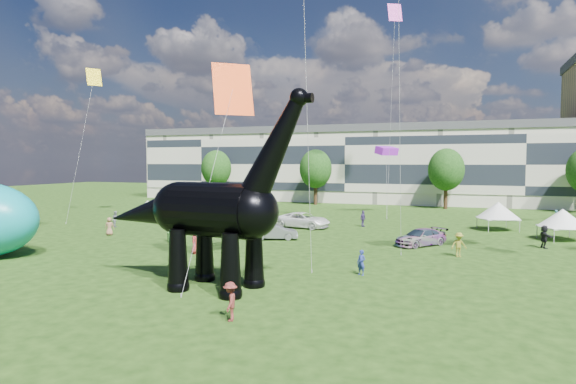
% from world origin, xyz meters
% --- Properties ---
extents(ground, '(220.00, 220.00, 0.00)m').
position_xyz_m(ground, '(0.00, 0.00, 0.00)').
color(ground, '#16330C').
rests_on(ground, ground).
extents(terrace_row, '(78.00, 11.00, 12.00)m').
position_xyz_m(terrace_row, '(-8.00, 62.00, 6.00)').
color(terrace_row, beige).
rests_on(terrace_row, ground).
extents(tree_far_left, '(5.20, 5.20, 9.44)m').
position_xyz_m(tree_far_left, '(-30.00, 53.00, 6.29)').
color(tree_far_left, '#382314').
rests_on(tree_far_left, ground).
extents(tree_mid_left, '(5.20, 5.20, 9.44)m').
position_xyz_m(tree_mid_left, '(-12.00, 53.00, 6.29)').
color(tree_mid_left, '#382314').
rests_on(tree_mid_left, ground).
extents(tree_mid_right, '(5.20, 5.20, 9.44)m').
position_xyz_m(tree_mid_right, '(8.00, 53.00, 6.29)').
color(tree_mid_right, '#382314').
rests_on(tree_mid_right, ground).
extents(dinosaur_sculpture, '(13.52, 4.03, 11.01)m').
position_xyz_m(dinosaur_sculpture, '(-2.87, 1.96, 4.16)').
color(dinosaur_sculpture, black).
rests_on(dinosaur_sculpture, ground).
extents(car_silver, '(3.26, 4.86, 1.54)m').
position_xyz_m(car_silver, '(-8.83, 22.37, 0.77)').
color(car_silver, silver).
rests_on(car_silver, ground).
extents(car_grey, '(4.33, 2.77, 1.35)m').
position_xyz_m(car_grey, '(-5.36, 18.43, 0.67)').
color(car_grey, gray).
rests_on(car_grey, ground).
extents(car_white, '(6.15, 3.49, 1.62)m').
position_xyz_m(car_white, '(-5.40, 26.54, 0.81)').
color(car_white, white).
rests_on(car_white, ground).
extents(car_dark, '(4.54, 4.98, 1.40)m').
position_xyz_m(car_dark, '(7.15, 19.65, 0.70)').
color(car_dark, '#595960').
rests_on(car_dark, ground).
extents(gazebo_near, '(5.26, 5.26, 2.89)m').
position_xyz_m(gazebo_near, '(13.76, 31.70, 2.03)').
color(gazebo_near, silver).
rests_on(gazebo_near, ground).
extents(gazebo_far, '(5.09, 5.09, 2.79)m').
position_xyz_m(gazebo_far, '(18.71, 26.81, 1.96)').
color(gazebo_far, white).
rests_on(gazebo_far, ground).
extents(gazebo_left, '(4.50, 4.50, 2.39)m').
position_xyz_m(gazebo_left, '(-24.43, 25.97, 1.68)').
color(gazebo_left, white).
rests_on(gazebo_left, ground).
extents(visitors, '(45.22, 40.72, 1.88)m').
position_xyz_m(visitors, '(-0.43, 15.97, 0.88)').
color(visitors, '#936649').
rests_on(visitors, ground).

